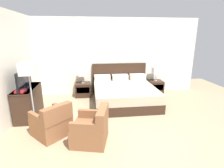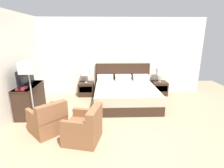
% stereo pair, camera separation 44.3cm
% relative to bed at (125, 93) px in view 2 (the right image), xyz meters
% --- Properties ---
extents(ground_plane, '(9.71, 9.71, 0.00)m').
position_rel_bed_xyz_m(ground_plane, '(-0.33, -2.20, -0.30)').
color(ground_plane, '#998466').
extents(wall_back, '(6.55, 0.06, 2.75)m').
position_rel_bed_xyz_m(wall_back, '(-0.33, 1.06, 1.07)').
color(wall_back, silver).
rests_on(wall_back, ground).
extents(wall_left, '(0.06, 5.04, 2.75)m').
position_rel_bed_xyz_m(wall_left, '(-3.03, -0.89, 1.07)').
color(wall_left, silver).
rests_on(wall_left, ground).
extents(bed, '(2.01, 2.10, 1.14)m').
position_rel_bed_xyz_m(bed, '(0.00, 0.00, 0.00)').
color(bed, '#332116').
rests_on(bed, ground).
extents(nightstand_left, '(0.53, 0.47, 0.49)m').
position_rel_bed_xyz_m(nightstand_left, '(-1.35, 0.73, -0.06)').
color(nightstand_left, '#332116').
rests_on(nightstand_left, ground).
extents(nightstand_right, '(0.53, 0.47, 0.49)m').
position_rel_bed_xyz_m(nightstand_right, '(1.35, 0.73, -0.06)').
color(nightstand_right, '#332116').
rests_on(nightstand_right, ground).
extents(table_lamp_left, '(0.27, 0.27, 0.52)m').
position_rel_bed_xyz_m(table_lamp_left, '(-1.35, 0.74, 0.57)').
color(table_lamp_left, '#B7B7BC').
rests_on(table_lamp_left, nightstand_left).
extents(table_lamp_right, '(0.27, 0.27, 0.52)m').
position_rel_bed_xyz_m(table_lamp_right, '(1.35, 0.74, 0.57)').
color(table_lamp_right, '#B7B7BC').
rests_on(table_lamp_right, nightstand_right).
extents(dresser, '(0.46, 1.16, 0.82)m').
position_rel_bed_xyz_m(dresser, '(-2.75, -0.74, 0.12)').
color(dresser, '#332116').
rests_on(dresser, ground).
extents(tv, '(0.18, 0.95, 0.49)m').
position_rel_bed_xyz_m(tv, '(-2.75, -0.83, 0.75)').
color(tv, black).
rests_on(tv, dresser).
extents(book_red_cover, '(0.24, 0.22, 0.04)m').
position_rel_bed_xyz_m(book_red_cover, '(-2.76, -1.13, 0.54)').
color(book_red_cover, '#B7282D').
rests_on(book_red_cover, dresser).
extents(book_blue_cover, '(0.25, 0.20, 0.04)m').
position_rel_bed_xyz_m(book_blue_cover, '(-2.74, -1.13, 0.58)').
color(book_blue_cover, '#B7282D').
rests_on(book_blue_cover, book_red_cover).
extents(armchair_by_window, '(0.97, 0.97, 0.76)m').
position_rel_bed_xyz_m(armchair_by_window, '(-1.94, -1.78, -0.02)').
color(armchair_by_window, brown).
rests_on(armchair_by_window, ground).
extents(armchair_companion, '(0.83, 0.82, 0.76)m').
position_rel_bed_xyz_m(armchair_companion, '(-1.08, -2.14, -0.02)').
color(armchair_companion, brown).
rests_on(armchair_companion, ground).
extents(floor_lamp, '(0.34, 0.34, 1.54)m').
position_rel_bed_xyz_m(floor_lamp, '(-2.49, -1.21, 1.00)').
color(floor_lamp, '#B7B7BC').
rests_on(floor_lamp, ground).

